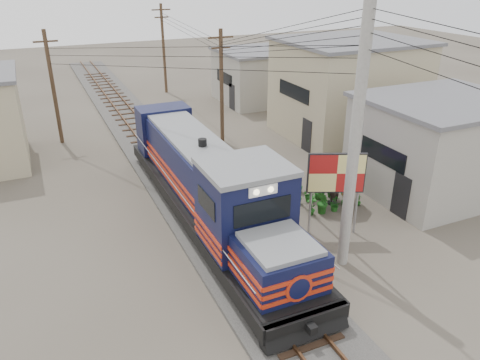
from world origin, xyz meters
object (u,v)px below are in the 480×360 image
locomotive (209,186)px  market_umbrella (336,160)px  billboard (336,175)px  vendor (334,189)px

locomotive → market_umbrella: size_ratio=5.82×
locomotive → billboard: (4.37, -3.01, 0.92)m
billboard → market_umbrella: size_ratio=1.29×
billboard → vendor: 3.27m
billboard → locomotive: bearing=169.0°
locomotive → vendor: 6.10m
market_umbrella → vendor: 1.44m
locomotive → billboard: size_ratio=4.51×
billboard → vendor: size_ratio=2.26×
locomotive → market_umbrella: (5.96, -0.80, 0.48)m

